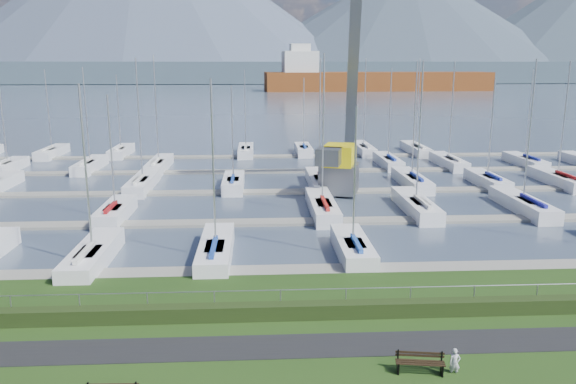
{
  "coord_description": "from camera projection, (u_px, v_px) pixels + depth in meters",
  "views": [
    {
      "loc": [
        -1.96,
        -23.78,
        11.26
      ],
      "look_at": [
        0.0,
        12.0,
        3.0
      ],
      "focal_mm": 35.0,
      "sensor_mm": 36.0,
      "label": 1
    }
  ],
  "objects": [
    {
      "name": "mountains",
      "position": [
        269.0,
        13.0,
        409.39
      ],
      "size": [
        1190.0,
        360.0,
        115.0
      ],
      "color": "#3D465A",
      "rests_on": "water"
    },
    {
      "name": "path",
      "position": [
        308.0,
        346.0,
        22.85
      ],
      "size": [
        160.0,
        2.0,
        0.04
      ],
      "primitive_type": "cube",
      "color": "black",
      "rests_on": "grass"
    },
    {
      "name": "docks",
      "position": [
        280.0,
        192.0,
        51.12
      ],
      "size": [
        90.0,
        41.6,
        0.25
      ],
      "color": "slate",
      "rests_on": "water"
    },
    {
      "name": "bench_right",
      "position": [
        420.0,
        363.0,
        20.78
      ],
      "size": [
        1.84,
        0.68,
        0.85
      ],
      "rotation": [
        0.0,
        0.0,
        -0.15
      ],
      "color": "black",
      "rests_on": "grass"
    },
    {
      "name": "fence",
      "position": [
        302.0,
        290.0,
        25.5
      ],
      "size": [
        80.0,
        0.04,
        0.04
      ],
      "primitive_type": "cylinder",
      "rotation": [
        0.0,
        1.57,
        0.0
      ],
      "color": "gray",
      "rests_on": "grass"
    },
    {
      "name": "crane",
      "position": [
        343.0,
        131.0,
        50.45
      ],
      "size": [
        5.49,
        13.47,
        22.35
      ],
      "rotation": [
        0.0,
        0.0,
        -0.3
      ],
      "color": "#54565C",
      "rests_on": "water"
    },
    {
      "name": "foothill",
      "position": [
        260.0,
        72.0,
        345.52
      ],
      "size": [
        900.0,
        80.0,
        12.0
      ],
      "primitive_type": "cube",
      "color": "#425461",
      "rests_on": "water"
    },
    {
      "name": "cargo_ship_mid",
      "position": [
        368.0,
        81.0,
        238.56
      ],
      "size": [
        96.67,
        23.26,
        21.5
      ],
      "rotation": [
        0.0,
        0.0,
        0.06
      ],
      "color": "brown",
      "rests_on": "water"
    },
    {
      "name": "water",
      "position": [
        261.0,
        87.0,
        278.85
      ],
      "size": [
        800.0,
        540.0,
        0.2
      ],
      "primitive_type": "cube",
      "color": "#434F62"
    },
    {
      "name": "person",
      "position": [
        455.0,
        359.0,
        20.75
      ],
      "size": [
        0.43,
        0.3,
        1.12
      ],
      "primitive_type": "imported",
      "rotation": [
        0.0,
        0.0,
        -0.08
      ],
      "color": "#AEAFB5",
      "rests_on": "grass"
    },
    {
      "name": "sailboat_fleet",
      "position": [
        258.0,
        128.0,
        52.64
      ],
      "size": [
        75.24,
        49.92,
        12.65
      ],
      "color": "#A71C16",
      "rests_on": "water"
    },
    {
      "name": "hedge",
      "position": [
        303.0,
        311.0,
        25.31
      ],
      "size": [
        80.0,
        0.7,
        0.7
      ],
      "primitive_type": "cube",
      "color": "#202F11",
      "rests_on": "grass"
    }
  ]
}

